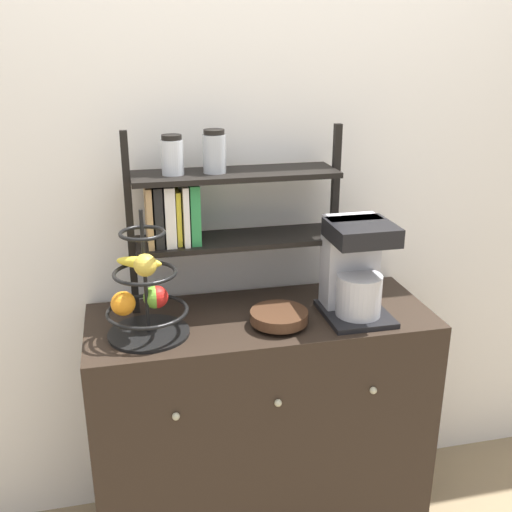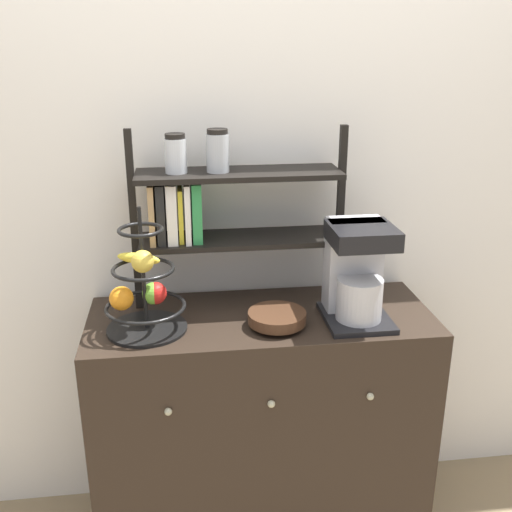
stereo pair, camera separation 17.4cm
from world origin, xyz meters
name	(u,v)px [view 1 (the left image)]	position (x,y,z in m)	size (l,w,h in m)	color
wall_back	(244,179)	(0.00, 0.50, 1.30)	(7.00, 0.05, 2.60)	silver
sideboard	(261,425)	(0.00, 0.23, 0.44)	(1.17, 0.47, 0.89)	black
coffee_maker	(355,268)	(0.31, 0.18, 1.05)	(0.21, 0.25, 0.33)	black
fruit_stand	(145,296)	(-0.38, 0.17, 1.02)	(0.26, 0.26, 0.41)	black
wooden_bowl	(279,317)	(0.04, 0.14, 0.92)	(0.19, 0.19, 0.05)	#422819
shelf_hutch	(207,204)	(-0.16, 0.35, 1.26)	(0.73, 0.20, 0.62)	black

